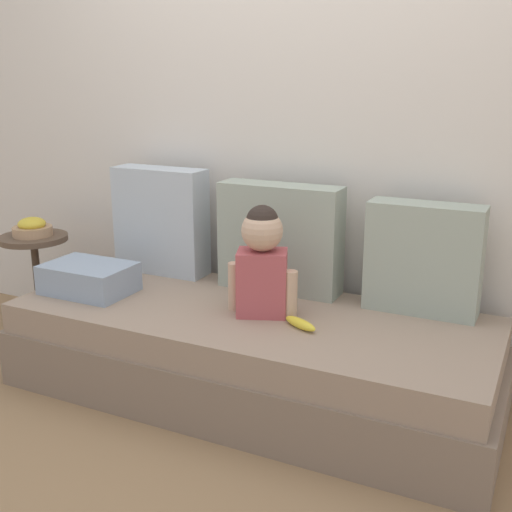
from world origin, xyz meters
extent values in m
plane|color=#93704C|center=(0.00, 0.00, 0.00)|extent=(12.00, 12.00, 0.00)
cube|color=silver|center=(0.00, 0.55, 1.18)|extent=(5.33, 0.10, 2.35)
cube|color=#826C5B|center=(0.00, 0.00, 0.13)|extent=(2.13, 0.84, 0.26)
cube|color=gray|center=(0.00, 0.00, 0.33)|extent=(2.06, 0.81, 0.14)
cube|color=#B2BCC6|center=(-0.66, 0.32, 0.66)|extent=(0.48, 0.16, 0.53)
cube|color=#99A393|center=(0.00, 0.32, 0.64)|extent=(0.58, 0.16, 0.50)
cube|color=#99A393|center=(0.66, 0.32, 0.63)|extent=(0.47, 0.16, 0.47)
cube|color=#B24C51|center=(0.06, -0.01, 0.53)|extent=(0.25, 0.21, 0.28)
sphere|color=tan|center=(0.06, -0.01, 0.76)|extent=(0.17, 0.17, 0.17)
sphere|color=#2D231E|center=(0.06, -0.01, 0.80)|extent=(0.14, 0.14, 0.14)
cylinder|color=tan|center=(-0.07, -0.01, 0.50)|extent=(0.06, 0.06, 0.21)
cylinder|color=tan|center=(0.19, -0.01, 0.50)|extent=(0.06, 0.06, 0.21)
ellipsoid|color=yellow|center=(0.27, -0.08, 0.41)|extent=(0.17, 0.11, 0.04)
cube|color=#8E9EB2|center=(-0.78, -0.10, 0.46)|extent=(0.40, 0.28, 0.14)
cylinder|color=brown|center=(-1.37, 0.15, 0.53)|extent=(0.36, 0.36, 0.03)
cylinder|color=#453528|center=(-1.37, 0.15, 0.26)|extent=(0.04, 0.04, 0.51)
cylinder|color=#453528|center=(-1.37, 0.15, 0.01)|extent=(0.20, 0.20, 0.02)
cylinder|color=tan|center=(-1.37, 0.15, 0.57)|extent=(0.21, 0.21, 0.05)
ellipsoid|color=gold|center=(-1.37, 0.15, 0.61)|extent=(0.14, 0.14, 0.07)
camera|label=1|loc=(1.14, -2.29, 1.37)|focal=44.48mm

